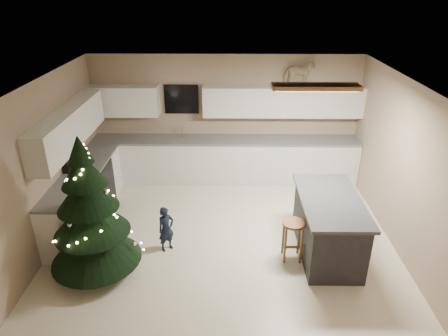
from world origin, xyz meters
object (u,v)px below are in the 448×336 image
Objects in this scene: island at (328,226)px; christmas_tree at (91,220)px; bar_stool at (293,231)px; rocking_horse at (299,73)px; toddler at (166,229)px.

christmas_tree reaches higher than island.
island is 0.59m from bar_stool.
bar_stool is 0.31× the size of christmas_tree.
christmas_tree reaches higher than bar_stool.
christmas_tree is (-2.90, -0.32, 0.38)m from bar_stool.
rocking_horse is at bearing 93.84° from island.
bar_stool is 3.33m from rocking_horse.
rocking_horse is at bearing 82.13° from bar_stool.
rocking_horse is at bearing 8.74° from toddler.
island is 3.52m from christmas_tree.
christmas_tree is (-3.46, -0.49, 0.40)m from island.
bar_stool is at bearing 170.86° from rocking_horse.
christmas_tree is 2.82× the size of toddler.
toddler is 3.97m from rocking_horse.
bar_stool is 0.86× the size of toddler.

